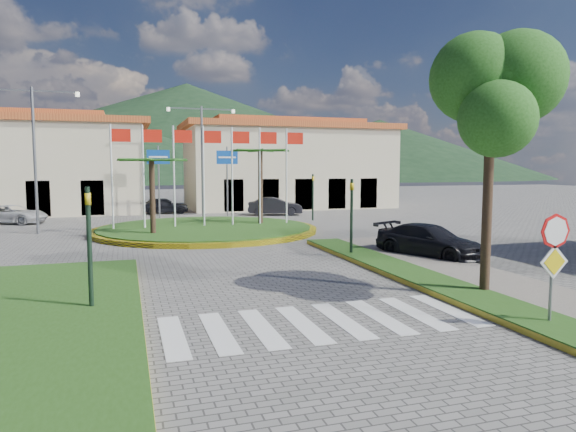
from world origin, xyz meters
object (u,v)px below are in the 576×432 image
object	(u,v)px
white_van	(12,214)
car_dark_b	(275,206)
car_dark_a	(164,205)
car_side_right	(429,241)
stop_sign	(554,251)
deciduous_tree	(491,114)
roundabout_island	(206,229)

from	to	relation	value
white_van	car_dark_b	distance (m)	18.01
white_van	car_dark_b	bearing A→B (deg)	-63.97
white_van	car_dark_a	world-z (taller)	car_dark_a
car_dark_a	car_side_right	distance (m)	25.12
stop_sign	deciduous_tree	distance (m)	4.59
white_van	car_dark_a	bearing A→B (deg)	-41.92
car_dark_b	roundabout_island	bearing A→B (deg)	157.31
deciduous_tree	white_van	xyz separation A→B (m)	(-16.89, 25.00, -4.57)
stop_sign	car_side_right	world-z (taller)	stop_sign
white_van	roundabout_island	bearing A→B (deg)	-100.76
stop_sign	car_dark_a	xyz separation A→B (m)	(-6.37, 32.41, -1.14)
roundabout_island	white_van	bearing A→B (deg)	144.94
stop_sign	deciduous_tree	world-z (taller)	deciduous_tree
deciduous_tree	white_van	distance (m)	30.52
deciduous_tree	car_dark_b	world-z (taller)	deciduous_tree
deciduous_tree	car_side_right	distance (m)	7.70
car_dark_b	white_van	bearing A→B (deg)	106.71
roundabout_island	deciduous_tree	world-z (taller)	deciduous_tree
stop_sign	car_side_right	xyz separation A→B (m)	(2.60, 8.95, -1.12)
deciduous_tree	car_dark_a	size ratio (longest dim) A/B	1.78
roundabout_island	white_van	distance (m)	13.93
white_van	car_dark_b	world-z (taller)	car_dark_b
deciduous_tree	car_dark_b	size ratio (longest dim) A/B	1.64
white_van	deciduous_tree	bearing A→B (deg)	-121.65
roundabout_island	car_side_right	world-z (taller)	roundabout_island
car_side_right	car_dark_a	bearing A→B (deg)	86.81
car_dark_a	car_side_right	xyz separation A→B (m)	(8.97, -23.46, 0.02)
roundabout_island	car_dark_b	distance (m)	10.81
car_dark_a	stop_sign	bearing A→B (deg)	-174.67
car_dark_a	car_dark_b	bearing A→B (deg)	-121.16
car_dark_a	car_dark_b	xyz separation A→B (m)	(8.07, -3.83, 0.03)
car_side_right	stop_sign	bearing A→B (deg)	-130.31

